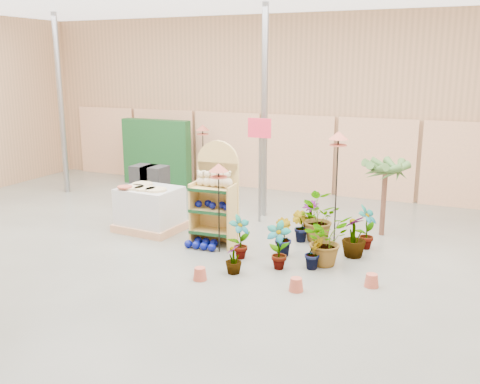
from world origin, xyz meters
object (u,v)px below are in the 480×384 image
(pallet_stack, at_px, (150,209))
(bird_table_front, at_px, (219,170))
(potted_plant_2, at_px, (325,240))
(display_shelf, at_px, (216,197))

(pallet_stack, xyz_separation_m, bird_table_front, (1.83, -0.61, 1.05))
(pallet_stack, distance_m, potted_plant_2, 3.74)
(display_shelf, distance_m, potted_plant_2, 2.22)
(potted_plant_2, bearing_deg, pallet_stack, 173.18)
(pallet_stack, relative_size, potted_plant_2, 1.54)
(bird_table_front, bearing_deg, pallet_stack, 161.62)
(pallet_stack, relative_size, bird_table_front, 0.82)
(display_shelf, height_order, pallet_stack, display_shelf)
(pallet_stack, xyz_separation_m, potted_plant_2, (3.72, -0.44, -0.01))
(bird_table_front, bearing_deg, display_shelf, 120.92)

